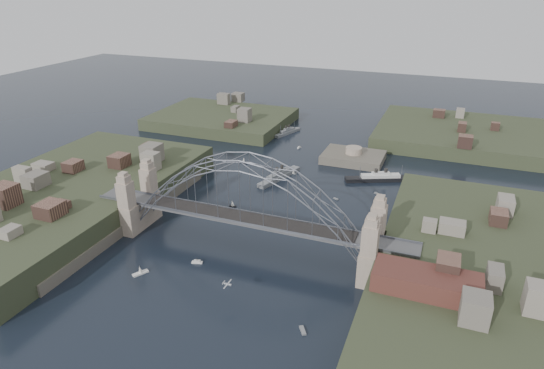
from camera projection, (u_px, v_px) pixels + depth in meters
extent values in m
plane|color=black|center=(246.00, 247.00, 120.57)|extent=(500.00, 500.00, 0.00)
cube|color=#525255|center=(246.00, 219.00, 117.33)|extent=(84.00, 6.00, 0.70)
cube|color=slate|center=(240.00, 223.00, 114.55)|extent=(84.00, 0.25, 0.50)
cube|color=slate|center=(250.00, 212.00, 119.66)|extent=(84.00, 0.25, 0.50)
cube|color=black|center=(246.00, 217.00, 117.11)|extent=(55.20, 5.20, 0.35)
cube|color=tan|center=(127.00, 204.00, 123.21)|extent=(3.40, 3.40, 17.70)
cube|color=tan|center=(150.00, 189.00, 131.72)|extent=(3.40, 3.40, 17.70)
cube|color=tan|center=(369.00, 251.00, 102.24)|extent=(3.40, 3.40, 17.70)
cube|color=tan|center=(377.00, 230.00, 110.76)|extent=(3.40, 3.40, 17.70)
cube|color=tan|center=(141.00, 212.00, 129.43)|extent=(4.08, 13.80, 8.00)
cube|color=tan|center=(371.00, 258.00, 108.46)|extent=(4.08, 13.80, 8.00)
cube|color=#333B23|center=(66.00, 203.00, 139.06)|extent=(50.00, 90.00, 12.00)
cube|color=#585245|center=(130.00, 220.00, 131.98)|extent=(6.00, 70.00, 4.00)
cube|color=#333B23|center=(496.00, 291.00, 100.46)|extent=(50.00, 90.00, 12.00)
cube|color=#585245|center=(388.00, 273.00, 108.35)|extent=(6.00, 70.00, 4.00)
cube|color=#333B23|center=(222.00, 123.00, 219.57)|extent=(60.00, 45.00, 9.00)
cube|color=#333B23|center=(464.00, 139.00, 197.29)|extent=(70.00, 55.00, 9.50)
cube|color=#585245|center=(353.00, 162.00, 176.39)|extent=(22.00, 16.00, 7.00)
cylinder|color=tan|center=(354.00, 150.00, 174.48)|extent=(6.00, 6.00, 2.40)
cube|color=#592D26|center=(426.00, 282.00, 89.95)|extent=(20.00, 8.00, 4.00)
cube|color=#525255|center=(383.00, 364.00, 83.46)|extent=(4.00, 22.00, 1.40)
cube|color=gray|center=(279.00, 177.00, 160.76)|extent=(8.40, 20.58, 1.83)
cube|color=gray|center=(279.00, 174.00, 160.21)|extent=(5.15, 11.47, 1.38)
cube|color=gray|center=(279.00, 171.00, 159.79)|extent=(2.89, 5.37, 0.92)
cylinder|color=black|center=(277.00, 170.00, 158.42)|extent=(0.99, 0.99, 1.83)
cylinder|color=black|center=(282.00, 167.00, 160.51)|extent=(0.99, 0.99, 1.83)
cylinder|color=slate|center=(268.00, 175.00, 155.07)|extent=(0.18, 0.18, 4.58)
cylinder|color=slate|center=(290.00, 164.00, 164.04)|extent=(0.18, 0.18, 4.58)
cube|color=gray|center=(287.00, 133.00, 206.16)|extent=(7.20, 15.33, 1.55)
cube|color=gray|center=(287.00, 130.00, 205.69)|extent=(4.36, 8.57, 1.16)
cube|color=gray|center=(287.00, 129.00, 205.33)|extent=(2.40, 4.05, 0.78)
cylinder|color=black|center=(286.00, 128.00, 204.31)|extent=(0.77, 0.77, 1.55)
cylinder|color=black|center=(289.00, 126.00, 205.81)|extent=(0.77, 0.77, 1.55)
cylinder|color=slate|center=(281.00, 130.00, 201.92)|extent=(0.16, 0.16, 3.88)
cylinder|color=slate|center=(294.00, 125.00, 208.35)|extent=(0.16, 0.16, 3.88)
cube|color=black|center=(380.00, 180.00, 159.23)|extent=(22.83, 12.52, 1.71)
cube|color=white|center=(380.00, 176.00, 158.71)|extent=(12.82, 7.47, 1.29)
cube|color=white|center=(381.00, 173.00, 158.32)|extent=(6.10, 4.01, 0.86)
cylinder|color=black|center=(376.00, 171.00, 157.94)|extent=(1.16, 1.16, 1.71)
cylinder|color=black|center=(386.00, 171.00, 158.08)|extent=(1.16, 1.16, 1.71)
cylinder|color=slate|center=(360.00, 172.00, 157.80)|extent=(0.17, 0.17, 4.28)
cylinder|color=slate|center=(402.00, 172.00, 158.40)|extent=(0.17, 0.17, 4.28)
cube|color=silver|center=(227.00, 284.00, 98.27)|extent=(1.75, 0.32, 0.30)
cube|color=silver|center=(227.00, 284.00, 98.25)|extent=(0.30, 3.49, 0.07)
cube|color=silver|center=(224.00, 283.00, 98.50)|extent=(0.17, 1.09, 0.38)
cube|color=white|center=(232.00, 206.00, 141.53)|extent=(2.24, 0.80, 0.45)
cylinder|color=slate|center=(232.00, 203.00, 141.11)|extent=(0.08, 0.08, 2.20)
cone|color=silver|center=(232.00, 203.00, 141.11)|extent=(1.27, 1.04, 1.92)
cube|color=white|center=(336.00, 199.00, 146.08)|extent=(1.78, 1.25, 0.45)
cube|color=white|center=(197.00, 262.00, 113.87)|extent=(2.74, 1.56, 0.45)
cube|color=white|center=(197.00, 261.00, 113.71)|extent=(1.71, 1.14, 0.40)
cylinder|color=black|center=(197.00, 259.00, 113.53)|extent=(0.16, 0.16, 0.70)
cube|color=white|center=(377.00, 194.00, 149.35)|extent=(2.45, 2.25, 0.45)
cube|color=white|center=(244.00, 163.00, 174.40)|extent=(3.50, 2.07, 0.45)
cylinder|color=slate|center=(244.00, 160.00, 173.97)|extent=(0.08, 0.08, 2.20)
cone|color=silver|center=(244.00, 160.00, 173.97)|extent=(1.49, 1.34, 1.92)
cube|color=white|center=(293.00, 174.00, 164.65)|extent=(1.65, 0.75, 0.45)
cylinder|color=slate|center=(293.00, 171.00, 164.23)|extent=(0.08, 0.08, 2.20)
cone|color=silver|center=(293.00, 171.00, 164.23)|extent=(1.37, 1.17, 1.92)
cube|color=white|center=(303.00, 331.00, 92.05)|extent=(2.07, 2.59, 0.45)
cube|color=white|center=(299.00, 148.00, 189.30)|extent=(1.11, 2.14, 0.45)
cube|color=white|center=(299.00, 147.00, 189.13)|extent=(0.83, 1.32, 0.40)
cylinder|color=black|center=(299.00, 146.00, 188.95)|extent=(0.16, 0.16, 0.70)
cube|color=white|center=(369.00, 246.00, 120.57)|extent=(2.48, 1.12, 0.45)
cube|color=white|center=(141.00, 273.00, 109.74)|extent=(2.89, 3.75, 0.45)
cylinder|color=slate|center=(140.00, 269.00, 109.32)|extent=(0.08, 0.08, 2.20)
cone|color=silver|center=(140.00, 269.00, 109.32)|extent=(1.49, 1.58, 1.92)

